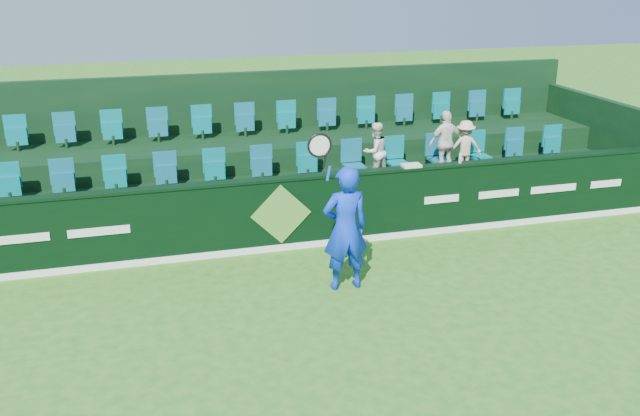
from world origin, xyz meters
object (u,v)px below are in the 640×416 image
object	(u,v)px
spectator_middle	(446,143)
drinks_bottle	(460,158)
spectator_left	(375,151)
spectator_right	(465,147)
towel	(411,165)
tennis_player	(345,228)

from	to	relation	value
spectator_middle	drinks_bottle	distance (m)	1.14
spectator_left	drinks_bottle	size ratio (longest dim) A/B	6.18
drinks_bottle	spectator_middle	bearing A→B (deg)	78.46
spectator_left	spectator_right	distance (m)	1.95
spectator_right	towel	xyz separation A→B (m)	(-1.65, -1.12, 0.04)
tennis_player	drinks_bottle	size ratio (longest dim) A/B	13.96
spectator_left	spectator_middle	world-z (taller)	spectator_middle
spectator_right	towel	world-z (taller)	spectator_right
spectator_middle	spectator_right	bearing A→B (deg)	174.55
spectator_middle	drinks_bottle	xyz separation A→B (m)	(-0.23, -1.12, -0.01)
spectator_right	towel	bearing A→B (deg)	47.18
spectator_left	drinks_bottle	world-z (taller)	spectator_left
spectator_left	towel	world-z (taller)	spectator_left
tennis_player	spectator_right	bearing A→B (deg)	40.16
tennis_player	spectator_middle	xyz separation A→B (m)	(3.07, 2.96, 0.43)
spectator_middle	spectator_left	bearing A→B (deg)	-5.45
spectator_right	spectator_middle	bearing A→B (deg)	12.95
spectator_left	towel	xyz separation A→B (m)	(0.30, -1.12, -0.00)
spectator_middle	tennis_player	bearing A→B (deg)	38.45
drinks_bottle	spectator_right	bearing A→B (deg)	59.47
tennis_player	spectator_right	xyz separation A→B (m)	(3.51, 2.96, 0.32)
spectator_middle	towel	distance (m)	1.65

